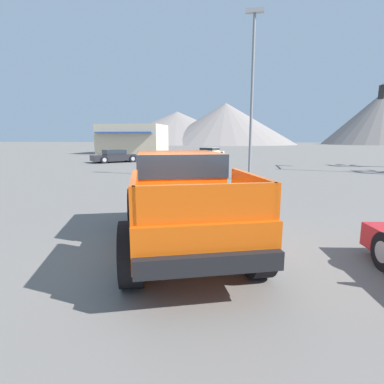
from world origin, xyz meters
The scene contains 7 objects.
ground_plane centered at (0.00, 0.00, 0.00)m, with size 320.00×320.00×0.00m, color slate.
orange_pickup_truck centered at (-0.27, 0.63, 1.07)m, with size 3.47×5.31×1.88m.
parked_car_dark centered at (-10.78, 20.68, 0.59)m, with size 4.33×4.19×1.14m.
parked_car_tan centered at (-3.04, 29.08, 0.59)m, with size 3.23×4.84×1.14m.
street_lamp_post centered at (1.26, 10.81, 4.99)m, with size 0.90×0.24×8.39m.
storefront_building centered at (-14.87, 35.99, 2.04)m, with size 8.74×7.04×4.07m.
distant_mountain_range centered at (23.00, 114.70, 8.29)m, with size 145.20×68.44×19.55m.
Camera 1 is at (1.02, -5.35, 2.18)m, focal length 28.00 mm.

